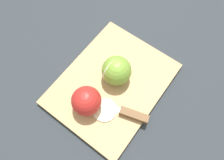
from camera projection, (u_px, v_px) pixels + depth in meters
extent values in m
plane|color=#282D33|center=(112.00, 85.00, 0.64)|extent=(4.00, 4.00, 0.00)
cube|color=tan|center=(112.00, 84.00, 0.63)|extent=(0.35, 0.28, 0.02)
sphere|color=olive|center=(115.00, 70.00, 0.59)|extent=(0.08, 0.08, 0.08)
cylinder|color=beige|center=(113.00, 68.00, 0.60)|extent=(0.08, 0.02, 0.08)
sphere|color=red|center=(86.00, 101.00, 0.56)|extent=(0.08, 0.08, 0.08)
cylinder|color=beige|center=(87.00, 98.00, 0.56)|extent=(0.02, 0.07, 0.07)
cube|color=silver|center=(104.00, 105.00, 0.59)|extent=(0.04, 0.09, 0.00)
cube|color=brown|center=(134.00, 115.00, 0.57)|extent=(0.04, 0.08, 0.02)
cylinder|color=beige|center=(105.00, 110.00, 0.59)|extent=(0.07, 0.07, 0.00)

